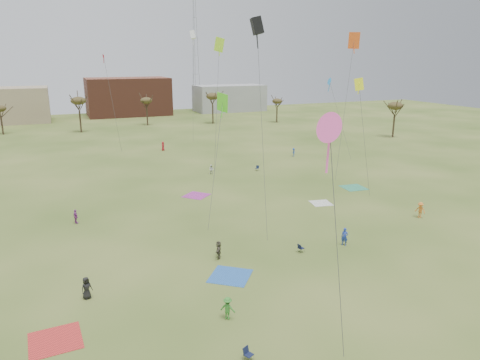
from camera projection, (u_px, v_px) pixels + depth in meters
name	position (u px, v px, depth m)	size (l,w,h in m)	color
ground	(293.00, 275.00, 38.25)	(260.00, 260.00, 0.00)	#375219
flyer_near_center	(228.00, 308.00, 31.62)	(1.10, 0.63, 1.71)	#34802A
flyer_near_right	(345.00, 237.00, 44.17)	(0.66, 0.44, 1.82)	#22399F
spectator_fore_c	(219.00, 250.00, 41.30)	(1.58, 0.50, 1.71)	brown
flyer_mid_a	(87.00, 288.00, 34.33)	(0.88, 0.57, 1.79)	black
flyer_mid_b	(420.00, 210.00, 51.86)	(1.22, 0.70, 1.88)	orange
spectator_mid_d	(76.00, 217.00, 50.03)	(0.97, 0.40, 1.65)	#9E429C
spectator_mid_e	(211.00, 170.00, 71.48)	(0.74, 0.57, 1.52)	silver
flyer_far_b	(163.00, 146.00, 89.75)	(0.89, 0.58, 1.82)	#A71C24
flyer_far_c	(294.00, 152.00, 84.50)	(1.02, 0.59, 1.58)	#204496
blanket_red	(55.00, 341.00, 29.38)	(3.30, 3.30, 0.03)	red
blanket_blue	(230.00, 276.00, 38.10)	(3.30, 3.30, 0.03)	#2A62B7
blanket_cream	(321.00, 203.00, 57.26)	(2.52, 2.52, 0.03)	silver
blanket_plum	(196.00, 196.00, 60.43)	(3.06, 3.06, 0.03)	#A63393
blanket_olive	(354.00, 188.00, 64.12)	(3.21, 3.21, 0.03)	#349068
camp_chair_left	(248.00, 357.00, 27.40)	(0.70, 0.71, 0.87)	#131A36
camp_chair_center	(301.00, 250.00, 42.74)	(0.65, 0.62, 0.87)	#131935
camp_chair_right	(257.00, 169.00, 73.77)	(0.74, 0.73, 0.87)	#141F37
kites_aloft	(220.00, 48.00, 61.53)	(58.06, 73.76, 22.69)	yellow
tree_line	(121.00, 106.00, 105.74)	(117.44, 49.32, 8.91)	#3A2B1E
building_brick	(128.00, 96.00, 145.33)	(26.00, 16.00, 12.00)	brown
building_grey	(229.00, 98.00, 156.90)	(24.00, 12.00, 9.00)	gray
radio_tower	(195.00, 55.00, 155.52)	(1.51, 1.72, 41.00)	#9EA3A8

